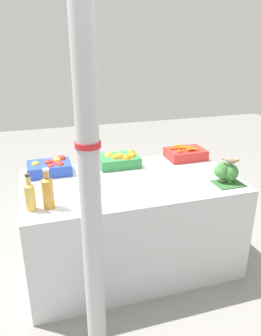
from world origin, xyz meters
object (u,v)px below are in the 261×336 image
(orange_crate, at_px, (120,160))
(juice_bottle_amber, at_px, (48,191))
(sparrow_bird, at_px, (232,161))
(juice_bottle_golden, at_px, (30,195))
(broccoli_pile, at_px, (226,172))
(carrot_crate, at_px, (186,153))
(apple_crate, at_px, (51,167))
(support_pole, at_px, (88,150))

(orange_crate, xyz_separation_m, juice_bottle_amber, (-0.65, -0.61, 0.06))
(sparrow_bird, bearing_deg, juice_bottle_golden, -137.55)
(orange_crate, height_order, broccoli_pile, broccoli_pile)
(carrot_crate, height_order, juice_bottle_golden, juice_bottle_golden)
(juice_bottle_golden, height_order, juice_bottle_amber, juice_bottle_amber)
(apple_crate, xyz_separation_m, broccoli_pile, (1.28, -0.60, 0.03))
(orange_crate, bearing_deg, apple_crate, 179.27)
(carrot_crate, bearing_deg, broccoli_pile, -85.27)
(orange_crate, relative_size, juice_bottle_amber, 1.27)
(support_pole, xyz_separation_m, carrot_crate, (1.09, 1.06, -0.47))
(support_pole, bearing_deg, orange_crate, 66.88)
(carrot_crate, bearing_deg, juice_bottle_golden, -156.57)
(apple_crate, bearing_deg, support_pole, -82.22)
(apple_crate, bearing_deg, carrot_crate, -0.15)
(juice_bottle_golden, bearing_deg, sparrow_bird, -1.11)
(apple_crate, distance_m, orange_crate, 0.59)
(broccoli_pile, bearing_deg, apple_crate, 155.12)
(apple_crate, height_order, carrot_crate, carrot_crate)
(apple_crate, height_order, juice_bottle_golden, juice_bottle_golden)
(carrot_crate, xyz_separation_m, juice_bottle_amber, (-1.29, -0.61, 0.06))
(broccoli_pile, relative_size, juice_bottle_amber, 0.80)
(juice_bottle_golden, height_order, sparrow_bird, juice_bottle_golden)
(carrot_crate, relative_size, juice_bottle_golden, 1.38)
(carrot_crate, distance_m, broccoli_pile, 0.59)
(support_pole, distance_m, juice_bottle_golden, 0.69)
(orange_crate, bearing_deg, broccoli_pile, -40.47)
(carrot_crate, bearing_deg, apple_crate, 179.85)
(broccoli_pile, distance_m, juice_bottle_golden, 1.46)
(orange_crate, height_order, carrot_crate, orange_crate)
(orange_crate, xyz_separation_m, sparrow_bird, (0.70, -0.63, 0.14))
(broccoli_pile, bearing_deg, orange_crate, 139.53)
(juice_bottle_amber, distance_m, sparrow_bird, 1.36)
(apple_crate, xyz_separation_m, juice_bottle_golden, (-0.17, -0.61, 0.05))
(support_pole, xyz_separation_m, juice_bottle_amber, (-0.21, 0.45, -0.41))
(orange_crate, relative_size, carrot_crate, 1.00)
(support_pole, bearing_deg, juice_bottle_golden, 125.61)
(juice_bottle_amber, xyz_separation_m, sparrow_bird, (1.36, -0.03, 0.08))
(sparrow_bird, bearing_deg, support_pole, -116.48)
(sparrow_bird, bearing_deg, juice_bottle_amber, -137.64)
(orange_crate, bearing_deg, sparrow_bird, -42.15)
(apple_crate, xyz_separation_m, juice_bottle_amber, (-0.06, -0.61, 0.06))
(juice_bottle_amber, relative_size, sparrow_bird, 2.60)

